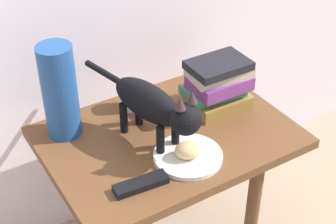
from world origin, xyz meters
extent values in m
cube|color=brown|center=(0.00, 0.00, 0.57)|extent=(0.74, 0.53, 0.03)
cylinder|color=brown|center=(0.20, -0.20, 0.28)|extent=(0.04, 0.04, 0.55)
cylinder|color=brown|center=(-0.20, 0.20, 0.28)|extent=(0.04, 0.04, 0.55)
cylinder|color=brown|center=(0.20, 0.20, 0.28)|extent=(0.04, 0.04, 0.55)
cylinder|color=silver|center=(-0.01, -0.13, 0.59)|extent=(0.20, 0.20, 0.01)
ellipsoid|color=#E0BC7A|center=(-0.02, -0.14, 0.62)|extent=(0.09, 0.08, 0.05)
cylinder|color=black|center=(-0.01, -0.06, 0.63)|extent=(0.02, 0.02, 0.10)
cylinder|color=black|center=(-0.07, -0.08, 0.63)|extent=(0.02, 0.02, 0.10)
cylinder|color=black|center=(-0.05, 0.09, 0.63)|extent=(0.02, 0.02, 0.10)
cylinder|color=black|center=(-0.11, 0.08, 0.63)|extent=(0.02, 0.02, 0.10)
ellipsoid|color=black|center=(-0.06, 0.01, 0.71)|extent=(0.14, 0.27, 0.11)
sphere|color=black|center=(-0.03, -0.14, 0.73)|extent=(0.09, 0.09, 0.09)
cone|color=#332224|center=(-0.01, -0.13, 0.79)|extent=(0.03, 0.03, 0.03)
cone|color=#332224|center=(-0.05, -0.14, 0.79)|extent=(0.03, 0.03, 0.03)
cylinder|color=black|center=(-0.11, 0.21, 0.72)|extent=(0.05, 0.16, 0.02)
cube|color=olive|center=(0.22, 0.04, 0.60)|extent=(0.19, 0.13, 0.04)
cube|color=#336B4C|center=(0.20, 0.05, 0.64)|extent=(0.20, 0.14, 0.03)
cube|color=#72337A|center=(0.21, 0.04, 0.68)|extent=(0.18, 0.13, 0.04)
cube|color=#BCB299|center=(0.21, 0.04, 0.71)|extent=(0.20, 0.14, 0.03)
cube|color=black|center=(0.20, 0.03, 0.74)|extent=(0.19, 0.13, 0.03)
cylinder|color=navy|center=(-0.26, 0.17, 0.73)|extent=(0.10, 0.10, 0.29)
cylinder|color=silver|center=(-0.03, 0.18, 0.62)|extent=(0.07, 0.07, 0.08)
cylinder|color=silver|center=(-0.03, 0.18, 0.60)|extent=(0.06, 0.06, 0.04)
cube|color=black|center=(-0.18, -0.16, 0.59)|extent=(0.15, 0.06, 0.02)
camera|label=1|loc=(-0.65, -1.05, 1.53)|focal=54.90mm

